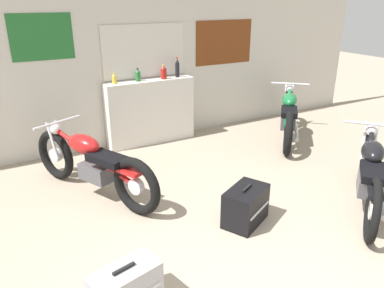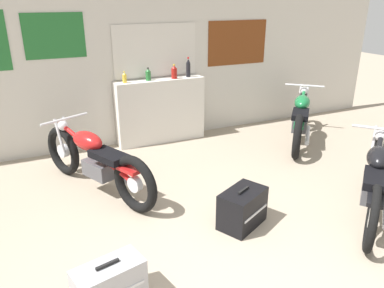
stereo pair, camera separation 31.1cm
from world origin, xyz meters
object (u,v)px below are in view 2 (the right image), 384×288
object	(u,v)px
motorcycle_red	(95,160)
hard_case_black	(242,208)
hard_case_silver	(110,284)
bottle_left_center	(148,75)
bottle_right_center	(188,68)
motorcycle_black	(375,180)
motorcycle_green	(301,118)
bottle_leftmost	(125,78)
bottle_center	(174,72)

from	to	relation	value
motorcycle_red	hard_case_black	bearing A→B (deg)	-48.53
hard_case_silver	bottle_left_center	bearing A→B (deg)	66.07
bottle_right_center	motorcycle_red	xyz separation A→B (m)	(-1.76, -1.25, -0.75)
hard_case_black	motorcycle_red	bearing A→B (deg)	131.47
bottle_right_center	hard_case_silver	size ratio (longest dim) A/B	0.54
bottle_left_center	motorcycle_red	size ratio (longest dim) A/B	0.10
bottle_left_center	motorcycle_black	bearing A→B (deg)	-63.89
motorcycle_green	hard_case_silver	world-z (taller)	motorcycle_green
bottle_leftmost	bottle_center	bearing A→B (deg)	-1.14
bottle_left_center	hard_case_black	xyz separation A→B (m)	(0.10, -2.62, -0.90)
motorcycle_green	motorcycle_red	bearing A→B (deg)	-174.46
bottle_left_center	hard_case_silver	bearing A→B (deg)	-113.93
bottle_right_center	hard_case_black	xyz separation A→B (m)	(-0.56, -2.61, -0.96)
hard_case_black	motorcycle_black	bearing A→B (deg)	-15.88
hard_case_black	hard_case_silver	xyz separation A→B (m)	(-1.48, -0.49, -0.02)
bottle_center	hard_case_silver	distance (m)	3.68
bottle_center	hard_case_silver	xyz separation A→B (m)	(-1.79, -3.07, -0.94)
bottle_left_center	hard_case_black	bearing A→B (deg)	-87.88
motorcycle_red	hard_case_black	size ratio (longest dim) A/B	3.30
bottle_leftmost	bottle_right_center	world-z (taller)	bottle_right_center
bottle_leftmost	bottle_center	world-z (taller)	bottle_center
bottle_center	bottle_right_center	bearing A→B (deg)	4.61
bottle_center	hard_case_black	world-z (taller)	bottle_center
bottle_left_center	hard_case_black	size ratio (longest dim) A/B	0.33
bottle_right_center	bottle_leftmost	bearing A→B (deg)	-179.76
bottle_center	motorcycle_green	bearing A→B (deg)	-26.62
bottle_leftmost	motorcycle_green	world-z (taller)	bottle_leftmost
bottle_leftmost	bottle_left_center	distance (m)	0.37
motorcycle_red	hard_case_black	distance (m)	1.83
bottle_center	motorcycle_red	xyz separation A→B (m)	(-1.52, -1.23, -0.71)
bottle_right_center	hard_case_black	bearing A→B (deg)	-102.15
bottle_leftmost	motorcycle_green	xyz separation A→B (m)	(2.58, -0.92, -0.69)
bottle_leftmost	hard_case_silver	xyz separation A→B (m)	(-1.01, -3.09, -0.92)
motorcycle_green	bottle_left_center	bearing A→B (deg)	156.96
motorcycle_black	bottle_center	bearing A→B (deg)	109.73
hard_case_silver	motorcycle_black	bearing A→B (deg)	1.84
bottle_center	bottle_right_center	xyz separation A→B (m)	(0.25, 0.02, 0.04)
bottle_right_center	motorcycle_red	bearing A→B (deg)	-144.78
motorcycle_green	hard_case_silver	xyz separation A→B (m)	(-3.59, -2.17, -0.23)
hard_case_black	hard_case_silver	size ratio (longest dim) A/B	1.02
bottle_leftmost	motorcycle_black	size ratio (longest dim) A/B	0.11
motorcycle_black	motorcycle_green	xyz separation A→B (m)	(0.73, 2.08, -0.01)
bottle_left_center	hard_case_silver	xyz separation A→B (m)	(-1.38, -3.11, -0.93)
motorcycle_black	hard_case_silver	world-z (taller)	motorcycle_black
motorcycle_red	hard_case_silver	distance (m)	1.88
bottle_left_center	bottle_center	distance (m)	0.41
motorcycle_red	bottle_center	bearing A→B (deg)	38.95
motorcycle_red	hard_case_black	xyz separation A→B (m)	(1.20, -1.36, -0.20)
bottle_left_center	bottle_right_center	size ratio (longest dim) A/B	0.62
bottle_center	motorcycle_black	distance (m)	3.24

